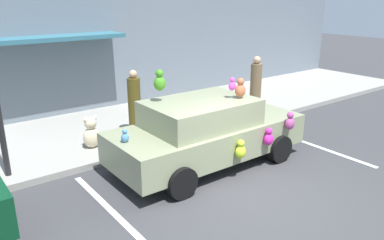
% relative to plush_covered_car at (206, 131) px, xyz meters
% --- Properties ---
extents(ground_plane, '(60.00, 60.00, 0.00)m').
position_rel_plush_covered_car_xyz_m(ground_plane, '(-0.28, -1.69, -0.80)').
color(ground_plane, '#38383A').
extents(sidewalk, '(24.00, 4.00, 0.15)m').
position_rel_plush_covered_car_xyz_m(sidewalk, '(-0.28, 3.31, -0.73)').
color(sidewalk, gray).
rests_on(sidewalk, ground).
extents(storefront_building, '(24.00, 1.25, 6.40)m').
position_rel_plush_covered_car_xyz_m(storefront_building, '(-0.29, 5.45, 2.39)').
color(storefront_building, slate).
rests_on(storefront_building, ground).
extents(parking_stripe_front, '(0.12, 3.60, 0.01)m').
position_rel_plush_covered_car_xyz_m(parking_stripe_front, '(2.95, -0.69, -0.80)').
color(parking_stripe_front, silver).
rests_on(parking_stripe_front, ground).
extents(parking_stripe_rear, '(0.12, 3.60, 0.01)m').
position_rel_plush_covered_car_xyz_m(parking_stripe_rear, '(-2.63, -0.69, -0.80)').
color(parking_stripe_rear, silver).
rests_on(parking_stripe_rear, ground).
extents(plush_covered_car, '(4.49, 2.13, 2.24)m').
position_rel_plush_covered_car_xyz_m(plush_covered_car, '(0.00, 0.00, 0.00)').
color(plush_covered_car, gray).
rests_on(plush_covered_car, ground).
extents(teddy_bear_on_sidewalk, '(0.41, 0.34, 0.79)m').
position_rel_plush_covered_car_xyz_m(teddy_bear_on_sidewalk, '(-1.81, 2.19, -0.29)').
color(teddy_bear_on_sidewalk, beige).
rests_on(teddy_bear_on_sidewalk, sidewalk).
extents(pedestrian_near_shopfront, '(0.34, 0.34, 1.72)m').
position_rel_plush_covered_car_xyz_m(pedestrian_near_shopfront, '(-0.44, 2.47, 0.15)').
color(pedestrian_near_shopfront, '#4E4317').
rests_on(pedestrian_near_shopfront, sidewalk).
extents(pedestrian_by_lamp, '(0.35, 0.35, 1.80)m').
position_rel_plush_covered_car_xyz_m(pedestrian_by_lamp, '(3.44, 1.81, 0.19)').
color(pedestrian_by_lamp, brown).
rests_on(pedestrian_by_lamp, sidewalk).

